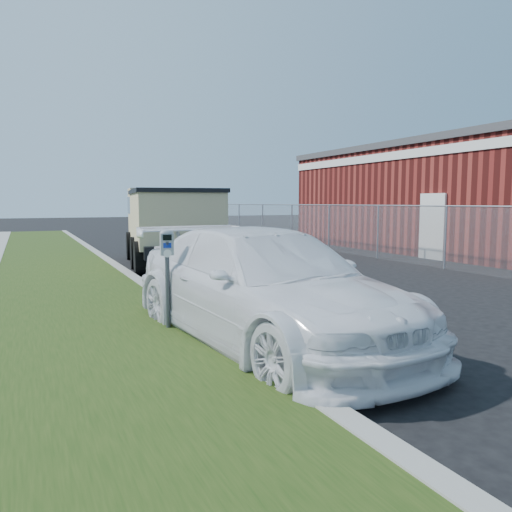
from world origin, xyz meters
name	(u,v)px	position (x,y,z in m)	size (l,w,h in m)	color
ground	(358,318)	(0.00, 0.00, 0.00)	(120.00, 120.00, 0.00)	black
chainlink_fence	(378,221)	(6.00, 7.00, 1.26)	(0.06, 30.06, 30.00)	slate
brick_building	(481,197)	(12.00, 8.00, 2.13)	(9.20, 14.20, 4.17)	maroon
parking_meter	(167,257)	(-3.13, 0.24, 1.14)	(0.21, 0.16, 1.40)	#3F4247
white_wagon	(265,286)	(-2.01, -0.57, 0.77)	(2.17, 5.33, 1.55)	white
dump_truck	(169,221)	(-0.88, 8.34, 1.33)	(3.12, 6.28, 2.36)	black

